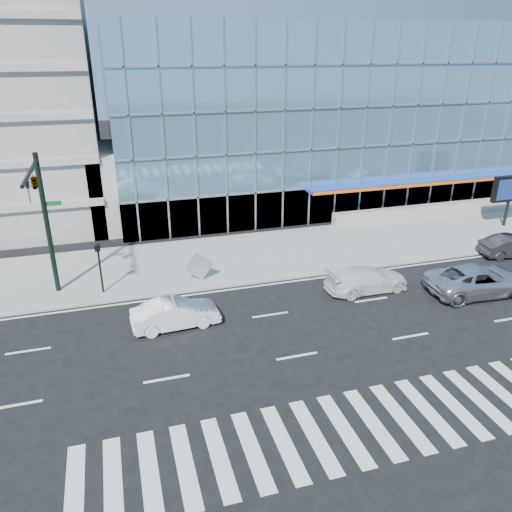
{
  "coord_description": "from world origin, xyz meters",
  "views": [
    {
      "loc": [
        -7.35,
        -22.1,
        13.28
      ],
      "look_at": [
        0.1,
        3.0,
        2.19
      ],
      "focal_mm": 35.0,
      "sensor_mm": 36.0,
      "label": 1
    }
  ],
  "objects_px": {
    "marquee_sign": "(511,189)",
    "white_sedan": "(175,314)",
    "traffic_signal": "(38,197)",
    "silver_suv": "(479,280)",
    "tilted_panel": "(199,266)",
    "ped_signal_post": "(99,261)",
    "white_suv": "(366,279)"
  },
  "relations": [
    {
      "from": "traffic_signal",
      "to": "tilted_panel",
      "type": "relative_size",
      "value": 6.15
    },
    {
      "from": "traffic_signal",
      "to": "white_suv",
      "type": "height_order",
      "value": "traffic_signal"
    },
    {
      "from": "silver_suv",
      "to": "white_suv",
      "type": "relative_size",
      "value": 1.22
    },
    {
      "from": "marquee_sign",
      "to": "white_sedan",
      "type": "xyz_separation_m",
      "value": [
        -26.98,
        -7.73,
        -2.34
      ]
    },
    {
      "from": "traffic_signal",
      "to": "white_suv",
      "type": "relative_size",
      "value": 1.61
    },
    {
      "from": "white_suv",
      "to": "tilted_panel",
      "type": "height_order",
      "value": "tilted_panel"
    },
    {
      "from": "traffic_signal",
      "to": "white_sedan",
      "type": "xyz_separation_m",
      "value": [
        6.02,
        -4.31,
        -5.43
      ]
    },
    {
      "from": "traffic_signal",
      "to": "silver_suv",
      "type": "distance_m",
      "value": 24.5
    },
    {
      "from": "tilted_panel",
      "to": "marquee_sign",
      "type": "bearing_deg",
      "value": 10.3
    },
    {
      "from": "traffic_signal",
      "to": "white_sedan",
      "type": "height_order",
      "value": "traffic_signal"
    },
    {
      "from": "marquee_sign",
      "to": "white_sedan",
      "type": "height_order",
      "value": "marquee_sign"
    },
    {
      "from": "marquee_sign",
      "to": "tilted_panel",
      "type": "distance_m",
      "value": 25.13
    },
    {
      "from": "traffic_signal",
      "to": "white_suv",
      "type": "distance_m",
      "value": 18.42
    },
    {
      "from": "white_sedan",
      "to": "marquee_sign",
      "type": "bearing_deg",
      "value": -77.79
    },
    {
      "from": "white_sedan",
      "to": "tilted_panel",
      "type": "distance_m",
      "value": 5.2
    },
    {
      "from": "traffic_signal",
      "to": "silver_suv",
      "type": "bearing_deg",
      "value": -13.46
    },
    {
      "from": "marquee_sign",
      "to": "silver_suv",
      "type": "bearing_deg",
      "value": -137.27
    },
    {
      "from": "marquee_sign",
      "to": "silver_suv",
      "type": "xyz_separation_m",
      "value": [
        -9.74,
        -8.99,
        -2.23
      ]
    },
    {
      "from": "silver_suv",
      "to": "tilted_panel",
      "type": "height_order",
      "value": "tilted_panel"
    },
    {
      "from": "silver_suv",
      "to": "ped_signal_post",
      "type": "bearing_deg",
      "value": 77.27
    },
    {
      "from": "traffic_signal",
      "to": "tilted_panel",
      "type": "distance_m",
      "value": 9.61
    },
    {
      "from": "silver_suv",
      "to": "marquee_sign",
      "type": "bearing_deg",
      "value": -44.02
    },
    {
      "from": "tilted_panel",
      "to": "white_sedan",
      "type": "bearing_deg",
      "value": -110.57
    },
    {
      "from": "ped_signal_post",
      "to": "marquee_sign",
      "type": "height_order",
      "value": "marquee_sign"
    },
    {
      "from": "traffic_signal",
      "to": "white_sedan",
      "type": "distance_m",
      "value": 9.18
    },
    {
      "from": "ped_signal_post",
      "to": "silver_suv",
      "type": "distance_m",
      "value": 21.64
    },
    {
      "from": "silver_suv",
      "to": "white_sedan",
      "type": "distance_m",
      "value": 17.29
    },
    {
      "from": "white_sedan",
      "to": "tilted_panel",
      "type": "bearing_deg",
      "value": -27.81
    },
    {
      "from": "traffic_signal",
      "to": "tilted_panel",
      "type": "height_order",
      "value": "traffic_signal"
    },
    {
      "from": "ped_signal_post",
      "to": "traffic_signal",
      "type": "bearing_deg",
      "value": -171.48
    },
    {
      "from": "white_suv",
      "to": "tilted_panel",
      "type": "xyz_separation_m",
      "value": [
        -9.13,
        3.84,
        0.34
      ]
    },
    {
      "from": "ped_signal_post",
      "to": "white_sedan",
      "type": "xyz_separation_m",
      "value": [
        3.52,
        -4.69,
        -1.41
      ]
    }
  ]
}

